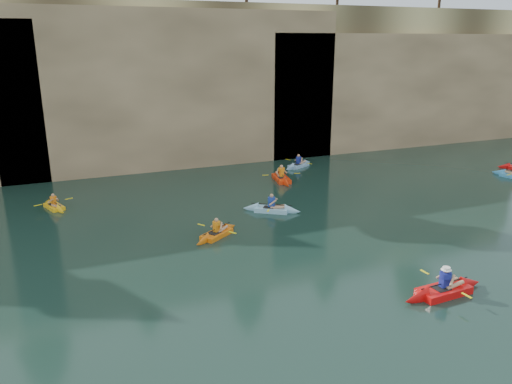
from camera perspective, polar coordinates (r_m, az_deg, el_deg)
name	(u,v)px	position (r m, az deg, el deg)	size (l,w,h in m)	color
ground	(292,323)	(16.96, 4.11, -14.76)	(160.00, 160.00, 0.00)	black
cliff	(133,77)	(43.46, -13.93, 12.62)	(70.00, 16.00, 12.00)	tan
cliff_slab_center	(178,88)	(36.62, -8.90, 11.71)	(24.00, 2.40, 11.40)	tan
cliff_slab_east	(406,89)	(45.70, 16.80, 11.22)	(26.00, 2.40, 9.84)	tan
sea_cave_center	(96,153)	(35.67, -17.77, 4.30)	(3.50, 1.00, 3.20)	black
sea_cave_east	(283,130)	(39.12, 3.10, 7.11)	(5.00, 1.00, 4.50)	black
main_kayaker	(444,290)	(19.75, 20.67, -10.44)	(3.66, 2.45, 1.35)	red
kayaker_orange	(217,234)	(23.75, -4.52, -4.76)	(2.88, 2.29, 1.15)	orange
kayaker_ltblue_near	(271,209)	(27.04, 1.78, -1.95)	(3.06, 2.38, 1.25)	#89C4E6
kayaker_red_far	(281,178)	(33.08, 2.92, 1.59)	(2.57, 3.69, 1.33)	red
kayaker_yellow	(54,206)	(29.73, -22.07, -1.50)	(2.03, 2.68, 1.07)	yellow
kayaker_ltblue_mid	(298,165)	(36.80, 4.87, 3.10)	(3.07, 2.09, 1.18)	#7BA4CE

